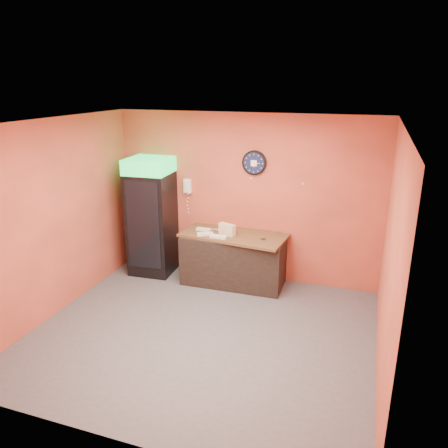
% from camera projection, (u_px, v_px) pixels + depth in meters
% --- Properties ---
extents(floor, '(4.50, 4.50, 0.00)m').
position_uv_depth(floor, '(203.00, 333.00, 5.95)').
color(floor, '#47474C').
rests_on(floor, ground).
extents(back_wall, '(4.50, 0.02, 2.80)m').
position_uv_depth(back_wall, '(245.00, 198.00, 7.31)').
color(back_wall, '#DD553E').
rests_on(back_wall, floor).
extents(left_wall, '(0.02, 4.00, 2.80)m').
position_uv_depth(left_wall, '(54.00, 219.00, 6.20)').
color(left_wall, '#DD553E').
rests_on(left_wall, floor).
extents(right_wall, '(0.02, 4.00, 2.80)m').
position_uv_depth(right_wall, '(390.00, 259.00, 4.82)').
color(right_wall, '#DD553E').
rests_on(right_wall, floor).
extents(ceiling, '(4.50, 4.00, 0.02)m').
position_uv_depth(ceiling, '(199.00, 124.00, 5.07)').
color(ceiling, white).
rests_on(ceiling, back_wall).
extents(beverage_cooler, '(0.76, 0.77, 2.04)m').
position_uv_depth(beverage_cooler, '(151.00, 218.00, 7.56)').
color(beverage_cooler, black).
rests_on(beverage_cooler, floor).
extents(prep_counter, '(1.68, 0.78, 0.83)m').
position_uv_depth(prep_counter, '(234.00, 260.00, 7.31)').
color(prep_counter, black).
rests_on(prep_counter, floor).
extents(wall_clock, '(0.40, 0.06, 0.40)m').
position_uv_depth(wall_clock, '(254.00, 163.00, 7.04)').
color(wall_clock, black).
rests_on(wall_clock, back_wall).
extents(wall_phone, '(0.13, 0.11, 0.24)m').
position_uv_depth(wall_phone, '(188.00, 186.00, 7.53)').
color(wall_phone, white).
rests_on(wall_phone, back_wall).
extents(butcher_paper, '(1.77, 0.96, 0.04)m').
position_uv_depth(butcher_paper, '(234.00, 235.00, 7.17)').
color(butcher_paper, brown).
rests_on(butcher_paper, prep_counter).
extents(sub_roll_stack, '(0.31, 0.20, 0.18)m').
position_uv_depth(sub_roll_stack, '(227.00, 229.00, 7.11)').
color(sub_roll_stack, beige).
rests_on(sub_roll_stack, butcher_paper).
extents(wrapped_sandwich_left, '(0.28, 0.21, 0.04)m').
position_uv_depth(wrapped_sandwich_left, '(205.00, 234.00, 7.11)').
color(wrapped_sandwich_left, silver).
rests_on(wrapped_sandwich_left, butcher_paper).
extents(wrapped_sandwich_mid, '(0.27, 0.11, 0.04)m').
position_uv_depth(wrapped_sandwich_mid, '(218.00, 237.00, 6.99)').
color(wrapped_sandwich_mid, silver).
rests_on(wrapped_sandwich_mid, butcher_paper).
extents(wrapped_sandwich_right, '(0.25, 0.10, 0.04)m').
position_uv_depth(wrapped_sandwich_right, '(204.00, 229.00, 7.33)').
color(wrapped_sandwich_right, silver).
rests_on(wrapped_sandwich_right, butcher_paper).
extents(kitchen_tool, '(0.05, 0.05, 0.05)m').
position_uv_depth(kitchen_tool, '(220.00, 229.00, 7.32)').
color(kitchen_tool, silver).
rests_on(kitchen_tool, butcher_paper).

